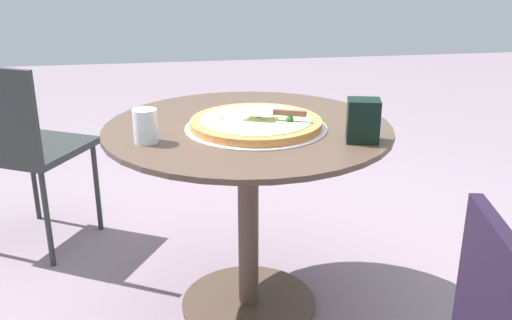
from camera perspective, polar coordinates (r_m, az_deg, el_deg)
The scene contains 7 objects.
ground_plane at distance 2.29m, azimuth -0.72°, elevation -13.92°, with size 10.00×10.00×0.00m, color gray.
patio_table at distance 2.04m, azimuth -0.78°, elevation -1.58°, with size 0.98×0.98×0.71m.
pizza_on_tray at distance 1.95m, azimuth 0.00°, elevation 3.59°, with size 0.48×0.48×0.05m.
pizza_server at distance 1.92m, azimuth 1.86°, elevation 4.63°, with size 0.21×0.12×0.02m.
drinking_cup at distance 1.82m, azimuth -10.77°, elevation 3.29°, with size 0.08×0.08×0.11m, color silver.
napkin_dispenser at distance 1.83m, azimuth 10.43°, elevation 3.81°, with size 0.10×0.08×0.13m, color black.
patio_chair_near at distance 2.66m, azimuth -22.13°, elevation 1.67°, with size 0.57×0.57×0.85m.
Camera 1 is at (-0.27, -1.87, 1.29)m, focal length 40.89 mm.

